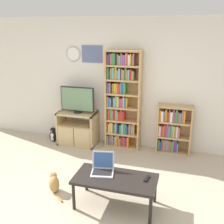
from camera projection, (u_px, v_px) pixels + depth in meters
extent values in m
plane|color=#BCAD93|center=(76.00, 215.00, 3.50)|extent=(18.00, 18.00, 0.00)
cube|color=silver|center=(122.00, 84.00, 5.31)|extent=(7.03, 0.06, 2.60)
torus|color=#B2B2B7|center=(73.00, 54.00, 5.37)|extent=(0.32, 0.03, 0.32)
cylinder|color=white|center=(73.00, 54.00, 5.37)|extent=(0.26, 0.02, 0.26)
cube|color=silver|center=(92.00, 54.00, 5.26)|extent=(0.48, 0.01, 0.38)
cube|color=slate|center=(92.00, 54.00, 5.26)|extent=(0.44, 0.02, 0.34)
cube|color=tan|center=(62.00, 126.00, 5.68)|extent=(0.04, 0.47, 0.70)
cube|color=tan|center=(95.00, 130.00, 5.47)|extent=(0.04, 0.47, 0.70)
cube|color=tan|center=(77.00, 113.00, 5.47)|extent=(0.80, 0.47, 0.04)
cube|color=tan|center=(79.00, 142.00, 5.68)|extent=(0.80, 0.47, 0.04)
cube|color=tan|center=(78.00, 125.00, 5.55)|extent=(0.73, 0.43, 0.04)
cube|color=tan|center=(66.00, 136.00, 5.46)|extent=(0.35, 0.02, 0.39)
cube|color=tan|center=(82.00, 138.00, 5.36)|extent=(0.35, 0.02, 0.39)
cylinder|color=black|center=(78.00, 112.00, 5.43)|extent=(0.18, 0.18, 0.04)
cube|color=black|center=(77.00, 99.00, 5.35)|extent=(0.71, 0.05, 0.51)
cube|color=slate|center=(77.00, 99.00, 5.32)|extent=(0.68, 0.01, 0.47)
cube|color=tan|center=(107.00, 100.00, 5.31)|extent=(0.04, 0.27, 1.99)
cube|color=tan|center=(140.00, 102.00, 5.13)|extent=(0.04, 0.27, 1.99)
cube|color=tan|center=(125.00, 99.00, 5.33)|extent=(0.71, 0.02, 1.99)
cube|color=tan|center=(123.00, 146.00, 5.52)|extent=(0.64, 0.23, 0.04)
cube|color=tan|center=(123.00, 133.00, 5.43)|extent=(0.64, 0.23, 0.04)
cube|color=tan|center=(123.00, 121.00, 5.35)|extent=(0.64, 0.23, 0.04)
cube|color=tan|center=(123.00, 108.00, 5.26)|extent=(0.64, 0.23, 0.04)
cube|color=tan|center=(123.00, 94.00, 5.18)|extent=(0.64, 0.23, 0.04)
cube|color=tan|center=(123.00, 80.00, 5.09)|extent=(0.64, 0.23, 0.04)
cube|color=tan|center=(124.00, 66.00, 5.01)|extent=(0.64, 0.23, 0.04)
cube|color=tan|center=(124.00, 51.00, 4.92)|extent=(0.64, 0.23, 0.04)
cube|color=#5B9389|center=(109.00, 139.00, 5.57)|extent=(0.03, 0.21, 0.19)
cube|color=#B75B70|center=(111.00, 139.00, 5.56)|extent=(0.04, 0.16, 0.21)
cube|color=#5B9389|center=(113.00, 139.00, 5.55)|extent=(0.03, 0.16, 0.22)
cube|color=#759EB7|center=(114.00, 139.00, 5.54)|extent=(0.02, 0.21, 0.22)
cube|color=red|center=(114.00, 139.00, 5.53)|extent=(0.02, 0.20, 0.20)
cube|color=#759EB7|center=(116.00, 140.00, 5.53)|extent=(0.03, 0.18, 0.19)
cube|color=orange|center=(117.00, 139.00, 5.52)|extent=(0.04, 0.20, 0.22)
cube|color=gold|center=(119.00, 139.00, 5.52)|extent=(0.03, 0.16, 0.22)
cube|color=#93704C|center=(121.00, 141.00, 5.50)|extent=(0.04, 0.20, 0.17)
cube|color=#B75B70|center=(122.00, 141.00, 5.50)|extent=(0.03, 0.16, 0.18)
cube|color=red|center=(124.00, 140.00, 5.48)|extent=(0.02, 0.19, 0.22)
cube|color=#9E4293|center=(125.00, 141.00, 5.48)|extent=(0.03, 0.19, 0.20)
cube|color=red|center=(127.00, 141.00, 5.47)|extent=(0.04, 0.17, 0.19)
cube|color=orange|center=(129.00, 141.00, 5.45)|extent=(0.03, 0.21, 0.22)
cube|color=red|center=(109.00, 126.00, 5.48)|extent=(0.03, 0.20, 0.22)
cube|color=white|center=(110.00, 127.00, 5.48)|extent=(0.02, 0.20, 0.18)
cube|color=gold|center=(111.00, 126.00, 5.47)|extent=(0.02, 0.20, 0.22)
cube|color=gold|center=(113.00, 127.00, 5.45)|extent=(0.04, 0.21, 0.21)
cube|color=#2856A8|center=(115.00, 127.00, 5.46)|extent=(0.04, 0.17, 0.18)
cube|color=gold|center=(116.00, 126.00, 5.44)|extent=(0.02, 0.19, 0.23)
cube|color=#2856A8|center=(118.00, 127.00, 5.43)|extent=(0.03, 0.20, 0.22)
cube|color=#232328|center=(120.00, 128.00, 5.43)|extent=(0.04, 0.17, 0.17)
cube|color=#388947|center=(121.00, 128.00, 5.41)|extent=(0.04, 0.20, 0.18)
cube|color=#759EB7|center=(123.00, 128.00, 5.40)|extent=(0.04, 0.21, 0.21)
cube|color=#388947|center=(126.00, 128.00, 5.39)|extent=(0.04, 0.18, 0.22)
cube|color=#2856A8|center=(127.00, 128.00, 5.38)|extent=(0.03, 0.19, 0.20)
cube|color=#232328|center=(129.00, 129.00, 5.37)|extent=(0.03, 0.20, 0.19)
cube|color=#93704C|center=(130.00, 128.00, 5.36)|extent=(0.04, 0.19, 0.21)
cube|color=#759EB7|center=(132.00, 129.00, 5.36)|extent=(0.04, 0.16, 0.20)
cube|color=orange|center=(134.00, 128.00, 5.34)|extent=(0.03, 0.17, 0.23)
cube|color=#388947|center=(109.00, 113.00, 5.40)|extent=(0.02, 0.17, 0.23)
cube|color=red|center=(110.00, 113.00, 5.39)|extent=(0.04, 0.20, 0.22)
cube|color=#388947|center=(112.00, 113.00, 5.37)|extent=(0.04, 0.20, 0.23)
cube|color=#B75B70|center=(114.00, 114.00, 5.36)|extent=(0.02, 0.21, 0.21)
cube|color=red|center=(115.00, 114.00, 5.37)|extent=(0.03, 0.16, 0.22)
cube|color=#5B9389|center=(117.00, 114.00, 5.35)|extent=(0.04, 0.18, 0.21)
cube|color=orange|center=(119.00, 115.00, 5.35)|extent=(0.02, 0.19, 0.18)
cube|color=red|center=(120.00, 115.00, 5.34)|extent=(0.03, 0.17, 0.18)
cube|color=red|center=(122.00, 114.00, 5.32)|extent=(0.04, 0.18, 0.23)
cube|color=red|center=(123.00, 115.00, 5.31)|extent=(0.02, 0.21, 0.19)
cube|color=red|center=(124.00, 115.00, 5.31)|extent=(0.02, 0.20, 0.21)
cube|color=orange|center=(109.00, 101.00, 5.31)|extent=(0.02, 0.21, 0.20)
cube|color=#2856A8|center=(110.00, 101.00, 5.30)|extent=(0.04, 0.20, 0.19)
cube|color=#759EB7|center=(112.00, 102.00, 5.30)|extent=(0.02, 0.21, 0.17)
cube|color=#232328|center=(113.00, 101.00, 5.29)|extent=(0.04, 0.18, 0.22)
cube|color=#759EB7|center=(115.00, 101.00, 5.28)|extent=(0.04, 0.19, 0.19)
cube|color=#5B9389|center=(117.00, 101.00, 5.27)|extent=(0.03, 0.18, 0.23)
cube|color=gold|center=(119.00, 101.00, 5.26)|extent=(0.04, 0.18, 0.22)
cube|color=#9E4293|center=(121.00, 102.00, 5.25)|extent=(0.04, 0.17, 0.18)
cube|color=#9E4293|center=(123.00, 102.00, 5.23)|extent=(0.04, 0.20, 0.19)
cube|color=gold|center=(125.00, 101.00, 5.22)|extent=(0.03, 0.20, 0.23)
cube|color=#2856A8|center=(126.00, 102.00, 5.22)|extent=(0.02, 0.21, 0.20)
cube|color=gold|center=(127.00, 102.00, 5.21)|extent=(0.02, 0.18, 0.21)
cube|color=#2856A8|center=(109.00, 87.00, 5.23)|extent=(0.03, 0.20, 0.20)
cube|color=#B75B70|center=(111.00, 87.00, 5.22)|extent=(0.04, 0.19, 0.21)
cube|color=#232328|center=(113.00, 88.00, 5.21)|extent=(0.03, 0.20, 0.19)
cube|color=gold|center=(114.00, 88.00, 5.20)|extent=(0.02, 0.18, 0.19)
cube|color=gold|center=(115.00, 88.00, 5.20)|extent=(0.03, 0.16, 0.19)
cube|color=orange|center=(117.00, 88.00, 5.18)|extent=(0.04, 0.19, 0.20)
cube|color=#93704C|center=(119.00, 88.00, 5.17)|extent=(0.02, 0.18, 0.21)
cube|color=red|center=(120.00, 88.00, 5.16)|extent=(0.03, 0.21, 0.19)
cube|color=#5B9389|center=(122.00, 88.00, 5.16)|extent=(0.03, 0.19, 0.21)
cube|color=#2856A8|center=(123.00, 87.00, 5.15)|extent=(0.04, 0.18, 0.23)
cube|color=#388947|center=(125.00, 88.00, 5.14)|extent=(0.04, 0.18, 0.23)
cube|color=#388947|center=(109.00, 73.00, 5.14)|extent=(0.04, 0.19, 0.22)
cube|color=#232328|center=(111.00, 74.00, 5.13)|extent=(0.03, 0.21, 0.19)
cube|color=#93704C|center=(112.00, 73.00, 5.12)|extent=(0.03, 0.20, 0.21)
cube|color=#5B9389|center=(114.00, 73.00, 5.11)|extent=(0.04, 0.21, 0.22)
cube|color=gold|center=(116.00, 73.00, 5.10)|extent=(0.04, 0.16, 0.23)
cube|color=#5B9389|center=(118.00, 74.00, 5.10)|extent=(0.04, 0.17, 0.17)
cube|color=#759EB7|center=(120.00, 74.00, 5.07)|extent=(0.04, 0.21, 0.22)
cube|color=#232328|center=(122.00, 75.00, 5.08)|extent=(0.02, 0.19, 0.18)
cube|color=orange|center=(123.00, 74.00, 5.06)|extent=(0.02, 0.20, 0.21)
cube|color=#93704C|center=(124.00, 74.00, 5.06)|extent=(0.04, 0.20, 0.19)
cube|color=#388947|center=(126.00, 73.00, 5.04)|extent=(0.03, 0.19, 0.23)
cube|color=#93704C|center=(128.00, 74.00, 5.04)|extent=(0.02, 0.21, 0.19)
cube|color=#759EB7|center=(129.00, 74.00, 5.03)|extent=(0.03, 0.20, 0.20)
cube|color=red|center=(132.00, 74.00, 5.03)|extent=(0.04, 0.17, 0.20)
cube|color=#93704C|center=(134.00, 75.00, 5.01)|extent=(0.04, 0.21, 0.17)
cube|color=red|center=(109.00, 60.00, 5.06)|extent=(0.03, 0.18, 0.18)
cube|color=#2856A8|center=(110.00, 58.00, 5.05)|extent=(0.02, 0.17, 0.22)
cube|color=#B75B70|center=(112.00, 59.00, 5.05)|extent=(0.04, 0.16, 0.20)
cube|color=#388947|center=(114.00, 59.00, 5.03)|extent=(0.03, 0.19, 0.21)
cube|color=#388947|center=(115.00, 59.00, 5.02)|extent=(0.03, 0.20, 0.21)
cube|color=#232328|center=(117.00, 59.00, 5.01)|extent=(0.04, 0.18, 0.21)
cube|color=orange|center=(119.00, 59.00, 5.01)|extent=(0.02, 0.19, 0.20)
cube|color=#759EB7|center=(120.00, 60.00, 5.00)|extent=(0.03, 0.18, 0.18)
cube|color=#5B9389|center=(122.00, 59.00, 4.99)|extent=(0.02, 0.17, 0.22)
cube|color=#9E4293|center=(123.00, 59.00, 4.98)|extent=(0.02, 0.21, 0.21)
cube|color=#9E4293|center=(125.00, 60.00, 4.97)|extent=(0.04, 0.21, 0.19)
cube|color=orange|center=(127.00, 59.00, 4.96)|extent=(0.02, 0.20, 0.23)
cube|color=#B75B70|center=(128.00, 59.00, 4.96)|extent=(0.02, 0.18, 0.22)
cube|color=white|center=(130.00, 60.00, 4.95)|extent=(0.04, 0.17, 0.19)
cube|color=gold|center=(131.00, 59.00, 4.94)|extent=(0.02, 0.20, 0.21)
cube|color=#388947|center=(133.00, 60.00, 4.94)|extent=(0.02, 0.17, 0.17)
cube|color=#B75B70|center=(134.00, 59.00, 4.92)|extent=(0.03, 0.21, 0.22)
cube|color=tan|center=(158.00, 128.00, 5.19)|extent=(0.04, 0.25, 0.97)
cube|color=tan|center=(191.00, 132.00, 5.03)|extent=(0.04, 0.25, 0.97)
cube|color=tan|center=(174.00, 128.00, 5.21)|extent=(0.67, 0.02, 0.97)
cube|color=tan|center=(172.00, 151.00, 5.25)|extent=(0.60, 0.21, 0.04)
cube|color=tan|center=(173.00, 137.00, 5.16)|extent=(0.60, 0.21, 0.04)
cube|color=tan|center=(175.00, 122.00, 5.06)|extent=(0.60, 0.21, 0.04)
cube|color=tan|center=(176.00, 107.00, 4.97)|extent=(0.60, 0.21, 0.04)
cube|color=#5B9389|center=(159.00, 144.00, 5.30)|extent=(0.04, 0.15, 0.21)
cube|color=#2856A8|center=(161.00, 145.00, 5.28)|extent=(0.02, 0.19, 0.19)
cube|color=#93704C|center=(163.00, 144.00, 5.28)|extent=(0.04, 0.16, 0.23)
cube|color=#B75B70|center=(165.00, 144.00, 5.26)|extent=(0.04, 0.19, 0.24)
cube|color=#759EB7|center=(167.00, 144.00, 5.25)|extent=(0.03, 0.18, 0.24)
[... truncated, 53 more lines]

